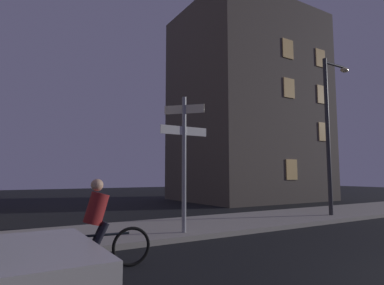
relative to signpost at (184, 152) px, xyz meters
name	(u,v)px	position (x,y,z in m)	size (l,w,h in m)	color
sidewalk_kerb	(203,225)	(1.36, 1.12, -2.24)	(40.00, 3.32, 0.14)	gray
signpost	(184,152)	(0.00, 0.00, 0.00)	(1.46, 0.83, 3.72)	gray
street_lamp	(330,121)	(6.97, 0.34, 1.52)	(1.62, 0.28, 6.26)	#2D2D30
cyclist	(99,227)	(-2.79, -1.81, -1.56)	(1.82, 0.36, 1.61)	black
building_right_block	(248,107)	(10.41, 9.23, 4.11)	(9.19, 7.51, 12.82)	#4C443D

